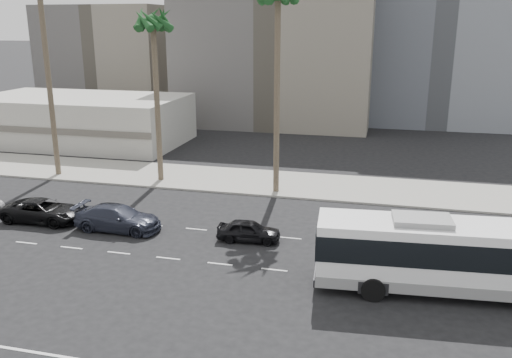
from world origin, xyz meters
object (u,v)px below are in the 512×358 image
(palm_mid, at_px, (153,25))
(city_bus, at_px, (456,255))
(car_c, at_px, (43,211))
(car_b, at_px, (118,218))
(car_a, at_px, (249,231))

(palm_mid, bearing_deg, city_bus, -33.82)
(palm_mid, bearing_deg, car_c, -109.20)
(city_bus, bearing_deg, car_b, 165.07)
(car_b, relative_size, palm_mid, 0.40)
(palm_mid, bearing_deg, car_b, -80.35)
(car_c, bearing_deg, palm_mid, -19.80)
(city_bus, distance_m, car_a, 11.88)
(car_b, relative_size, car_c, 1.04)
(car_b, bearing_deg, city_bus, -100.15)
(palm_mid, bearing_deg, car_a, -45.69)
(car_a, xyz_separation_m, car_b, (-8.40, -0.27, 0.15))
(city_bus, relative_size, car_a, 3.53)
(car_a, distance_m, car_c, 13.90)
(car_a, height_order, palm_mid, palm_mid)
(car_a, bearing_deg, palm_mid, 40.19)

